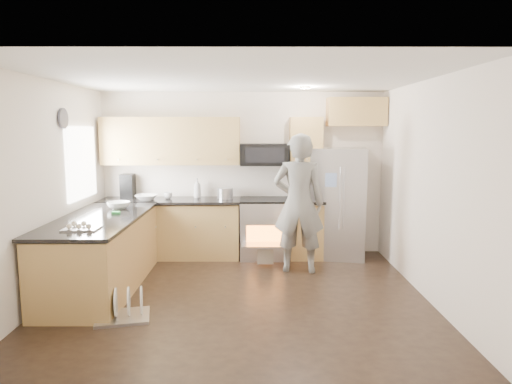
{
  "coord_description": "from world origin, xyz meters",
  "views": [
    {
      "loc": [
        0.19,
        -5.37,
        2.02
      ],
      "look_at": [
        0.21,
        0.5,
        1.2
      ],
      "focal_mm": 32.0,
      "sensor_mm": 36.0,
      "label": 1
    }
  ],
  "objects_px": {
    "refrigerator": "(338,203)",
    "dish_rack": "(123,310)",
    "stove_range": "(265,215)",
    "person": "(299,203)"
  },
  "relations": [
    {
      "from": "stove_range",
      "to": "refrigerator",
      "type": "bearing_deg",
      "value": 0.37
    },
    {
      "from": "refrigerator",
      "to": "dish_rack",
      "type": "height_order",
      "value": "refrigerator"
    },
    {
      "from": "stove_range",
      "to": "refrigerator",
      "type": "height_order",
      "value": "stove_range"
    },
    {
      "from": "stove_range",
      "to": "person",
      "type": "bearing_deg",
      "value": -58.02
    },
    {
      "from": "stove_range",
      "to": "person",
      "type": "distance_m",
      "value": 0.93
    },
    {
      "from": "stove_range",
      "to": "refrigerator",
      "type": "distance_m",
      "value": 1.16
    },
    {
      "from": "stove_range",
      "to": "dish_rack",
      "type": "xyz_separation_m",
      "value": [
        -1.57,
        -2.4,
        -0.58
      ]
    },
    {
      "from": "person",
      "to": "dish_rack",
      "type": "xyz_separation_m",
      "value": [
        -2.04,
        -1.66,
        -0.89
      ]
    },
    {
      "from": "stove_range",
      "to": "person",
      "type": "relative_size",
      "value": 0.91
    },
    {
      "from": "refrigerator",
      "to": "person",
      "type": "xyz_separation_m",
      "value": [
        -0.69,
        -0.75,
        0.12
      ]
    }
  ]
}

